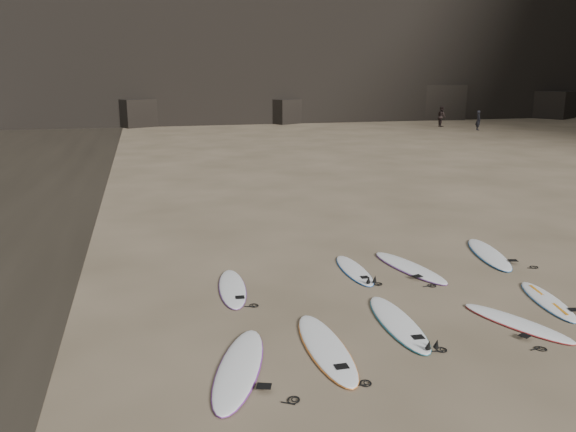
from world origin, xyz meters
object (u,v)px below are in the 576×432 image
object	(u,v)px
surfboard_1	(326,347)
surfboard_2	(398,322)
surfboard_6	(354,270)
surfboard_8	(489,254)
person_b	(442,116)
surfboard_4	(548,300)
surfboard_5	(232,288)
surfboard_3	(517,322)
surfboard_0	(239,367)
surfboard_7	(409,267)
person_a	(478,120)

from	to	relation	value
surfboard_1	surfboard_2	bearing A→B (deg)	21.17
surfboard_6	surfboard_8	bearing A→B (deg)	5.64
surfboard_8	surfboard_1	bearing A→B (deg)	-131.51
surfboard_2	person_b	xyz separation A→B (m)	(21.98, 37.50, 0.88)
surfboard_1	surfboard_4	bearing A→B (deg)	9.92
surfboard_5	surfboard_8	xyz separation A→B (m)	(7.08, 0.71, 0.01)
surfboard_1	surfboard_3	world-z (taller)	surfboard_1
surfboard_5	person_b	size ratio (longest dim) A/B	1.31
surfboard_3	surfboard_6	bearing A→B (deg)	94.77
surfboard_3	surfboard_5	size ratio (longest dim) A/B	0.95
surfboard_1	surfboard_8	distance (m)	7.12
surfboard_6	surfboard_1	bearing A→B (deg)	-116.07
surfboard_1	surfboard_2	world-z (taller)	surfboard_1
surfboard_2	person_b	bearing A→B (deg)	62.99
surfboard_2	surfboard_0	bearing A→B (deg)	-160.82
surfboard_3	surfboard_7	distance (m)	3.52
surfboard_0	person_a	xyz separation A→B (m)	(26.69, 34.72, 0.78)
surfboard_7	person_b	size ratio (longest dim) A/B	1.45
surfboard_3	surfboard_2	bearing A→B (deg)	141.88
surfboard_2	surfboard_5	size ratio (longest dim) A/B	1.10
surfboard_3	surfboard_8	xyz separation A→B (m)	(1.98, 3.91, 0.01)
surfboard_4	surfboard_6	size ratio (longest dim) A/B	0.98
surfboard_7	person_b	distance (m)	40.13
surfboard_0	surfboard_2	world-z (taller)	surfboard_0
surfboard_4	surfboard_6	world-z (taller)	surfboard_6
person_b	surfboard_1	bearing A→B (deg)	155.51
surfboard_7	surfboard_6	bearing A→B (deg)	160.66
surfboard_5	surfboard_7	bearing A→B (deg)	8.50
surfboard_4	person_a	size ratio (longest dim) A/B	1.33
surfboard_2	surfboard_3	world-z (taller)	surfboard_2
surfboard_4	surfboard_7	xyz separation A→B (m)	(-1.91, 2.68, 0.01)
surfboard_5	surfboard_7	world-z (taller)	surfboard_7
surfboard_0	surfboard_8	world-z (taller)	same
surfboard_6	surfboard_8	distance (m)	3.98
surfboard_2	surfboard_4	size ratio (longest dim) A/B	1.20
person_b	surfboard_0	bearing A→B (deg)	154.01
surfboard_1	surfboard_6	world-z (taller)	surfboard_1
surfboard_1	person_a	xyz separation A→B (m)	(25.08, 34.41, 0.78)
surfboard_0	surfboard_7	distance (m)	6.28
surfboard_1	surfboard_2	distance (m)	1.80
person_a	surfboard_4	bearing A→B (deg)	162.80
surfboard_4	person_a	bearing A→B (deg)	71.59
surfboard_1	surfboard_4	xyz separation A→B (m)	(5.28, 0.84, -0.01)
surfboard_0	surfboard_2	bearing A→B (deg)	35.54
surfboard_4	surfboard_5	size ratio (longest dim) A/B	0.92
surfboard_0	surfboard_5	size ratio (longest dim) A/B	1.15
surfboard_2	surfboard_7	world-z (taller)	surfboard_7
surfboard_2	person_a	world-z (taller)	person_a
person_b	surfboard_8	bearing A→B (deg)	159.89
surfboard_4	surfboard_7	bearing A→B (deg)	137.65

